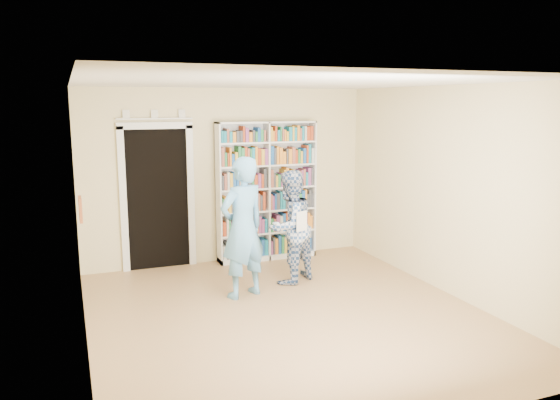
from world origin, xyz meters
The scene contains 11 objects.
floor centered at (0.00, 0.00, 0.00)m, with size 5.00×5.00×0.00m, color #AC7E53.
ceiling centered at (0.00, 0.00, 2.70)m, with size 5.00×5.00×0.00m, color white.
wall_back centered at (0.00, 2.50, 1.35)m, with size 4.50×4.50×0.00m, color beige.
wall_left centered at (-2.25, 0.00, 1.35)m, with size 5.00×5.00×0.00m, color beige.
wall_right centered at (2.25, 0.00, 1.35)m, with size 5.00×5.00×0.00m, color beige.
bookshelf centered at (0.59, 2.34, 1.11)m, with size 1.60×0.30×2.19m.
doorway centered at (-1.10, 2.48, 1.18)m, with size 1.10×0.08×2.43m.
wall_art centered at (-2.23, 0.20, 1.40)m, with size 0.03×0.25×0.25m, color brown.
man_blue centered at (-0.30, 0.82, 0.91)m, with size 0.66×0.44×1.82m, color #5C9DCD.
man_plaid centered at (0.48, 1.13, 0.79)m, with size 0.77×0.60×1.58m, color navy.
paper_sheet centered at (0.54, 0.86, 0.92)m, with size 0.19×0.01×0.27m, color white.
Camera 1 is at (-2.32, -5.66, 2.48)m, focal length 35.00 mm.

